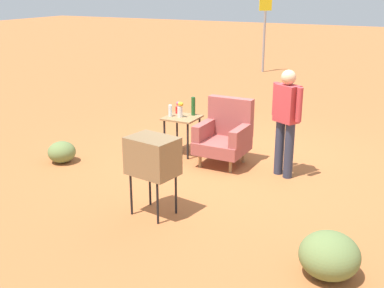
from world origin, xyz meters
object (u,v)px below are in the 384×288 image
object	(u,v)px
side_table	(182,122)
tv_on_stand	(153,156)
soda_can_red	(177,110)
flower_vase	(180,109)
armchair	(225,134)
bottle_short_clear	(170,111)
road_sign	(264,30)
bottle_wine_green	(193,106)
person_standing	(286,117)

from	to	relation	value
side_table	tv_on_stand	size ratio (longest dim) A/B	0.64
soda_can_red	flower_vase	bearing A→B (deg)	-51.59
tv_on_stand	flower_vase	bearing A→B (deg)	110.09
armchair	flower_vase	world-z (taller)	armchair
bottle_short_clear	flower_vase	size ratio (longest dim) A/B	0.75
road_sign	bottle_short_clear	xyz separation A→B (m)	(1.31, -8.69, -0.62)
armchair	bottle_wine_green	bearing A→B (deg)	158.20
bottle_short_clear	flower_vase	xyz separation A→B (m)	(0.17, 0.03, 0.05)
soda_can_red	flower_vase	world-z (taller)	flower_vase
bottle_wine_green	bottle_short_clear	bearing A→B (deg)	-141.28
armchair	bottle_short_clear	xyz separation A→B (m)	(-1.04, 0.04, 0.26)
soda_can_red	bottle_wine_green	xyz separation A→B (m)	(0.31, 0.01, 0.10)
tv_on_stand	flower_vase	size ratio (longest dim) A/B	3.89
person_standing	flower_vase	world-z (taller)	person_standing
armchair	tv_on_stand	xyz separation A→B (m)	(-0.06, -2.15, 0.28)
person_standing	road_sign	world-z (taller)	road_sign
person_standing	flower_vase	size ratio (longest dim) A/B	6.19
soda_can_red	tv_on_stand	bearing A→B (deg)	-68.11
tv_on_stand	road_sign	xyz separation A→B (m)	(-2.29, 10.87, 0.60)
armchair	bottle_short_clear	size ratio (longest dim) A/B	5.30
armchair	soda_can_red	world-z (taller)	armchair
side_table	tv_on_stand	xyz separation A→B (m)	(0.79, -2.25, 0.22)
side_table	person_standing	world-z (taller)	person_standing
side_table	road_sign	size ratio (longest dim) A/B	0.27
armchair	bottle_wine_green	size ratio (longest dim) A/B	3.31
tv_on_stand	armchair	bearing A→B (deg)	88.50
side_table	bottle_wine_green	world-z (taller)	bottle_wine_green
side_table	flower_vase	bearing A→B (deg)	-131.19
road_sign	bottle_short_clear	distance (m)	8.81
side_table	bottle_wine_green	size ratio (longest dim) A/B	2.06
bottle_short_clear	soda_can_red	bearing A→B (deg)	88.22
bottle_short_clear	tv_on_stand	bearing A→B (deg)	-65.83
road_sign	bottle_wine_green	world-z (taller)	road_sign
bottle_short_clear	armchair	bearing A→B (deg)	-2.10
tv_on_stand	bottle_wine_green	world-z (taller)	tv_on_stand
side_table	soda_can_red	size ratio (longest dim) A/B	5.41
soda_can_red	bottle_short_clear	bearing A→B (deg)	-91.78
tv_on_stand	soda_can_red	bearing A→B (deg)	111.89
road_sign	soda_can_red	distance (m)	8.58
armchair	road_sign	world-z (taller)	road_sign
person_standing	side_table	bearing A→B (deg)	173.51
tv_on_stand	soda_can_red	world-z (taller)	tv_on_stand
tv_on_stand	bottle_short_clear	world-z (taller)	tv_on_stand
person_standing	bottle_wine_green	world-z (taller)	person_standing
flower_vase	person_standing	bearing A→B (deg)	-5.54
side_table	bottle_short_clear	bearing A→B (deg)	-162.06
bottle_short_clear	road_sign	bearing A→B (deg)	98.58
side_table	person_standing	xyz separation A→B (m)	(1.87, -0.21, 0.38)
road_sign	bottle_wine_green	distance (m)	8.61
road_sign	bottle_short_clear	world-z (taller)	road_sign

